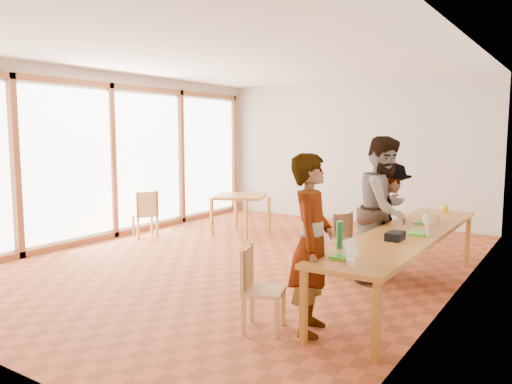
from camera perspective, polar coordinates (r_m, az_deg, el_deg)
ground at (r=7.66m, az=-1.02°, el=-7.69°), size 8.00×8.00×0.00m
wall_back at (r=10.97m, az=10.87°, el=4.49°), size 6.00×0.10×3.00m
wall_right at (r=6.25m, az=22.30°, el=2.47°), size 0.10×8.00×3.00m
window_wall at (r=9.42m, az=-16.12°, el=3.99°), size 0.10×8.00×3.00m
ceiling at (r=7.50m, az=-1.07°, el=15.25°), size 6.00×8.00×0.04m
communal_table at (r=6.17m, az=16.83°, el=-4.84°), size 0.80×4.00×0.75m
side_table at (r=9.41m, az=-1.78°, el=-0.83°), size 0.90×0.90×0.75m
chair_near at (r=4.92m, az=-0.09°, el=-9.94°), size 0.48×0.48×0.43m
chair_mid at (r=7.00m, az=7.42°, el=-4.30°), size 0.46×0.46×0.50m
chair_far at (r=7.10m, az=10.32°, el=-4.94°), size 0.48×0.48×0.42m
chair_empty at (r=8.43m, az=15.27°, el=-2.63°), size 0.50×0.50×0.50m
chair_spare at (r=9.30m, az=-12.46°, el=-1.92°), size 0.55×0.55×0.46m
person_near at (r=4.80m, az=6.38°, el=-5.92°), size 0.58×0.72×1.73m
person_mid at (r=6.65m, az=14.50°, el=-1.89°), size 0.81×0.99×1.87m
person_far at (r=6.97m, az=14.88°, el=-2.92°), size 0.79×1.10×1.54m
laptop_near at (r=4.75m, az=10.26°, el=-6.87°), size 0.21×0.24×0.19m
laptop_mid at (r=6.05m, az=18.45°, el=-4.06°), size 0.27×0.30×0.23m
laptop_far at (r=6.78m, az=18.69°, el=-3.02°), size 0.22×0.25×0.19m
yellow_mug at (r=7.92m, az=20.82°, el=-1.79°), size 0.15×0.15×0.09m
green_bottle at (r=5.12m, az=9.55°, el=-4.86°), size 0.07×0.07×0.28m
clear_glass at (r=7.04m, az=20.06°, el=-2.79°), size 0.07×0.07×0.09m
condiment_cup at (r=4.50m, az=10.83°, el=-7.95°), size 0.08×0.08×0.06m
pink_phone at (r=5.70m, az=15.40°, el=-5.19°), size 0.05×0.10×0.01m
black_pouch at (r=5.67m, az=15.61°, el=-4.87°), size 0.16×0.26×0.09m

